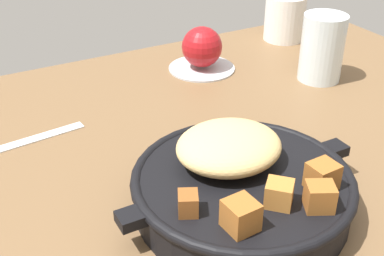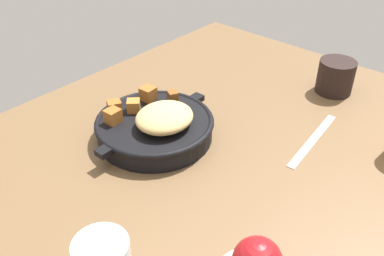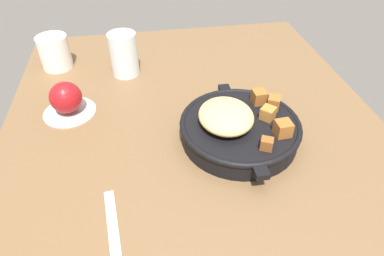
# 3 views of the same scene
# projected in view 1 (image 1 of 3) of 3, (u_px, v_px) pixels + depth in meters

# --- Properties ---
(ground_plane) EXTENTS (1.14, 0.81, 0.02)m
(ground_plane) POSITION_uv_depth(u_px,v_px,m) (188.00, 183.00, 0.61)
(ground_plane) COLOR brown
(cast_iron_skillet) EXTENTS (0.28, 0.24, 0.08)m
(cast_iron_skillet) POSITION_uv_depth(u_px,v_px,m) (241.00, 183.00, 0.54)
(cast_iron_skillet) COLOR black
(cast_iron_skillet) RESTS_ON ground_plane
(saucer_plate) EXTENTS (0.11, 0.11, 0.01)m
(saucer_plate) POSITION_uv_depth(u_px,v_px,m) (202.00, 67.00, 0.88)
(saucer_plate) COLOR #B7BABF
(saucer_plate) RESTS_ON ground_plane
(red_apple) EXTENTS (0.07, 0.07, 0.07)m
(red_apple) POSITION_uv_depth(u_px,v_px,m) (202.00, 47.00, 0.86)
(red_apple) COLOR maroon
(red_apple) RESTS_ON saucer_plate
(butter_knife) EXTENTS (0.22, 0.04, 0.00)m
(butter_knife) POSITION_uv_depth(u_px,v_px,m) (5.00, 147.00, 0.66)
(butter_knife) COLOR silver
(butter_knife) RESTS_ON ground_plane
(water_glass_tall) EXTENTS (0.07, 0.07, 0.11)m
(water_glass_tall) POSITION_uv_depth(u_px,v_px,m) (322.00, 48.00, 0.82)
(water_glass_tall) COLOR silver
(water_glass_tall) RESTS_ON ground_plane
(ceramic_mug_white) EXTENTS (0.08, 0.08, 0.09)m
(ceramic_mug_white) POSITION_uv_depth(u_px,v_px,m) (285.00, 18.00, 0.99)
(ceramic_mug_white) COLOR silver
(ceramic_mug_white) RESTS_ON ground_plane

